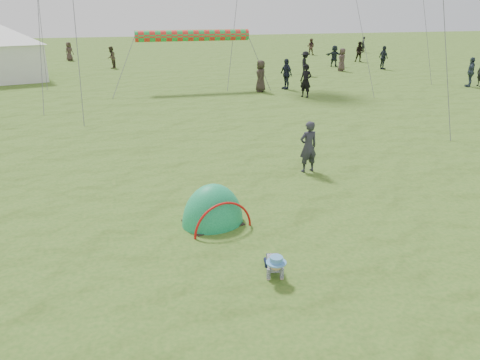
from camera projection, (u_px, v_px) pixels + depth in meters
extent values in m
plane|color=#315B1B|center=(314.00, 254.00, 9.51)|extent=(140.00, 140.00, 0.00)
ellipsoid|color=#0E7B42|center=(213.00, 223.00, 10.85)|extent=(1.71, 1.53, 1.89)
imported|color=#292833|center=(308.00, 147.00, 13.89)|extent=(0.61, 0.45, 1.56)
imported|color=black|center=(363.00, 45.00, 48.62)|extent=(0.56, 0.68, 1.59)
imported|color=#412C28|center=(311.00, 47.00, 46.34)|extent=(0.97, 0.94, 1.58)
imported|color=#1C2231|center=(286.00, 74.00, 27.57)|extent=(0.69, 1.11, 1.77)
imported|color=black|center=(305.00, 63.00, 32.94)|extent=(1.12, 1.23, 1.66)
imported|color=#41332F|center=(342.00, 60.00, 35.05)|extent=(0.71, 0.92, 1.68)
imported|color=black|center=(360.00, 52.00, 40.63)|extent=(1.04, 0.96, 1.71)
imported|color=#303D4B|center=(471.00, 72.00, 28.35)|extent=(0.92, 1.11, 1.77)
imported|color=#302821|center=(261.00, 76.00, 26.77)|extent=(0.73, 0.97, 1.78)
imported|color=#1F272E|center=(334.00, 56.00, 37.66)|extent=(1.46, 1.42, 1.66)
imported|color=black|center=(306.00, 81.00, 25.16)|extent=(0.74, 0.76, 1.75)
imported|color=#42372A|center=(111.00, 57.00, 36.59)|extent=(0.84, 0.96, 1.67)
imported|color=#1F252D|center=(383.00, 58.00, 35.96)|extent=(0.50, 1.06, 1.76)
imported|color=#3F2F2B|center=(69.00, 51.00, 41.59)|extent=(0.93, 0.91, 1.61)
cylinder|color=red|center=(193.00, 35.00, 26.79)|extent=(6.54, 0.64, 0.64)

